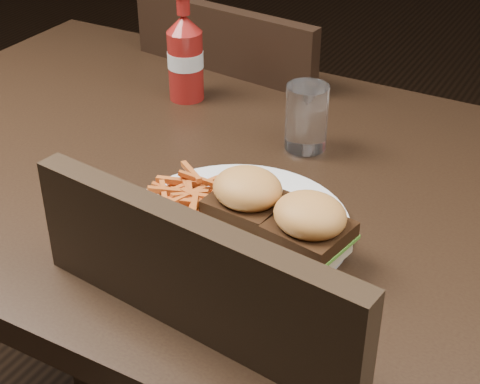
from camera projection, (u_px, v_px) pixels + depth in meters
The scene contains 8 objects.
dining_table at pixel (208, 176), 1.10m from camera, with size 1.20×0.80×0.04m, color black.
chair_far at pixel (274, 175), 1.69m from camera, with size 0.41×0.41×0.04m, color black.
plate at pixel (236, 225), 0.95m from camera, with size 0.30×0.30×0.01m, color white.
sandwich_half_a at pixel (247, 220), 0.93m from camera, with size 0.08×0.07×0.02m, color beige.
sandwich_half_b at pixel (308, 247), 0.88m from camera, with size 0.08×0.07×0.02m, color beige.
fries_pile at pixel (189, 195), 0.96m from camera, with size 0.10×0.10×0.04m, color #B35C25, non-canonical shape.
ketchup_bottle at pixel (186, 66), 1.26m from camera, with size 0.06×0.06×0.12m, color maroon.
tumbler at pixel (306, 117), 1.10m from camera, with size 0.06×0.06×0.10m, color white.
Camera 1 is at (0.50, -0.80, 1.30)m, focal length 55.00 mm.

